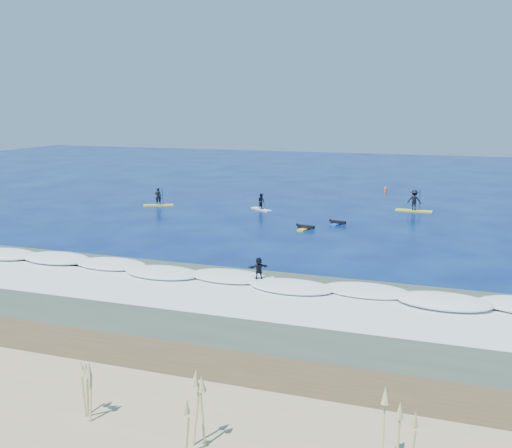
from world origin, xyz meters
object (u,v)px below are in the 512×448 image
(sup_paddler_right, at_px, (414,202))
(marker_buoy, at_px, (386,189))
(sup_paddler_left, at_px, (158,199))
(wave_surfer, at_px, (259,270))
(prone_paddler_near, at_px, (305,227))
(prone_paddler_far, at_px, (337,223))
(sup_paddler_center, at_px, (261,203))

(sup_paddler_right, bearing_deg, marker_buoy, 111.89)
(sup_paddler_left, relative_size, wave_surfer, 1.66)
(prone_paddler_near, relative_size, marker_buoy, 2.81)
(prone_paddler_far, relative_size, wave_surfer, 1.08)
(marker_buoy, bearing_deg, prone_paddler_far, -95.60)
(sup_paddler_left, distance_m, sup_paddler_right, 25.05)
(sup_paddler_center, distance_m, prone_paddler_near, 9.38)
(sup_paddler_left, height_order, prone_paddler_near, sup_paddler_left)
(sup_paddler_left, height_order, prone_paddler_far, sup_paddler_left)
(sup_paddler_center, xyz_separation_m, marker_buoy, (10.16, 15.27, -0.36))
(sup_paddler_left, height_order, wave_surfer, sup_paddler_left)
(prone_paddler_far, bearing_deg, marker_buoy, 7.18)
(prone_paddler_far, bearing_deg, wave_surfer, -171.22)
(sup_paddler_center, height_order, wave_surfer, sup_paddler_center)
(sup_paddler_center, relative_size, sup_paddler_right, 0.73)
(sup_paddler_left, xyz_separation_m, prone_paddler_near, (16.60, -5.99, -0.51))
(prone_paddler_near, xyz_separation_m, marker_buoy, (4.07, 22.39, 0.18))
(sup_paddler_right, xyz_separation_m, prone_paddler_near, (-7.92, -11.06, -0.78))
(sup_paddler_left, bearing_deg, sup_paddler_center, -17.63)
(prone_paddler_near, distance_m, marker_buoy, 22.76)
(sup_paddler_left, relative_size, sup_paddler_center, 1.21)
(sup_paddler_center, xyz_separation_m, sup_paddler_right, (14.01, 3.94, 0.24))
(sup_paddler_left, bearing_deg, prone_paddler_far, -33.67)
(sup_paddler_right, height_order, prone_paddler_far, sup_paddler_right)
(prone_paddler_far, distance_m, wave_surfer, 17.57)
(sup_paddler_left, height_order, sup_paddler_right, sup_paddler_right)
(prone_paddler_near, bearing_deg, wave_surfer, -165.86)
(sup_paddler_center, distance_m, prone_paddler_far, 9.35)
(sup_paddler_right, height_order, marker_buoy, sup_paddler_right)
(sup_paddler_left, xyz_separation_m, wave_surfer, (17.52, -20.78, 0.13))
(sup_paddler_center, height_order, prone_paddler_near, sup_paddler_center)
(sup_paddler_right, relative_size, prone_paddler_near, 1.63)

